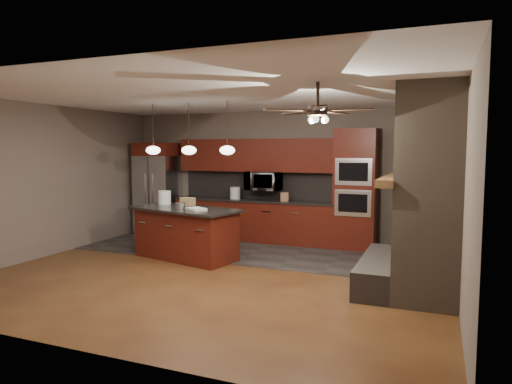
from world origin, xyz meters
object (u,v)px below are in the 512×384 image
at_px(counter_bucket, 235,193).
at_px(microwave, 263,181).
at_px(oven_tower, 356,189).
at_px(refrigerator, 158,189).
at_px(kitchen_island, 186,233).
at_px(counter_box, 284,197).
at_px(cardboard_box, 188,202).
at_px(white_bucket, 165,198).
at_px(paint_tray, 196,209).
at_px(paint_can, 180,206).

bearing_deg(counter_bucket, microwave, 4.43).
height_order(oven_tower, counter_bucket, oven_tower).
height_order(refrigerator, kitchen_island, refrigerator).
bearing_deg(counter_box, kitchen_island, -145.80).
relative_size(refrigerator, cardboard_box, 8.77).
distance_m(oven_tower, counter_bucket, 2.63).
height_order(white_bucket, counter_box, white_bucket).
bearing_deg(oven_tower, paint_tray, -138.89).
bearing_deg(white_bucket, kitchen_island, -27.73).
height_order(refrigerator, paint_can, refrigerator).
height_order(paint_tray, counter_box, counter_box).
xyz_separation_m(white_bucket, cardboard_box, (0.53, -0.03, -0.05)).
distance_m(white_bucket, counter_bucket, 1.79).
xyz_separation_m(microwave, counter_bucket, (-0.65, -0.05, -0.27)).
height_order(microwave, counter_bucket, microwave).
bearing_deg(kitchen_island, microwave, 83.98).
relative_size(paint_can, counter_box, 0.93).
bearing_deg(paint_can, counter_bucket, 86.22).
xyz_separation_m(cardboard_box, counter_bucket, (0.22, 1.66, 0.03)).
height_order(paint_tray, counter_bucket, counter_bucket).
bearing_deg(counter_bucket, oven_tower, -0.16).
height_order(kitchen_island, cardboard_box, cardboard_box).
bearing_deg(refrigerator, counter_box, 0.58).
bearing_deg(kitchen_island, paint_tray, -10.24).
relative_size(kitchen_island, white_bucket, 8.40).
bearing_deg(counter_bucket, counter_box, -2.48).
bearing_deg(paint_tray, kitchen_island, -171.24).
relative_size(refrigerator, counter_bucket, 8.44).
height_order(oven_tower, paint_tray, oven_tower).
distance_m(paint_can, counter_box, 2.39).
distance_m(white_bucket, counter_box, 2.47).
distance_m(white_bucket, cardboard_box, 0.53).
distance_m(counter_bucket, counter_box, 1.15).
bearing_deg(refrigerator, paint_can, -47.49).
xyz_separation_m(refrigerator, paint_can, (1.82, -1.98, -0.09)).
distance_m(kitchen_island, counter_bucket, 2.06).
relative_size(refrigerator, white_bucket, 8.15).
xyz_separation_m(refrigerator, white_bucket, (1.20, -1.54, -0.01)).
relative_size(white_bucket, paint_tray, 0.73).
height_order(kitchen_island, paint_tray, paint_tray).
xyz_separation_m(paint_can, counter_bucket, (0.14, 2.06, 0.05)).
bearing_deg(white_bucket, counter_box, 39.63).
bearing_deg(counter_bucket, refrigerator, -177.62).
relative_size(refrigerator, counter_box, 11.86).
bearing_deg(kitchen_island, paint_can, -107.09).
height_order(paint_can, paint_tray, paint_can).
bearing_deg(kitchen_island, oven_tower, 49.84).
height_order(oven_tower, kitchen_island, oven_tower).
distance_m(refrigerator, cardboard_box, 2.34).
bearing_deg(counter_bucket, paint_tray, -84.22).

